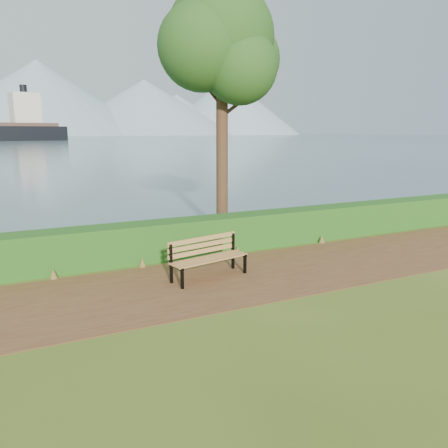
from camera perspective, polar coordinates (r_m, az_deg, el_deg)
ground at (r=9.77m, az=-1.08°, el=-8.07°), size 140.00×140.00×0.00m
path at (r=10.02m, az=-1.80°, el=-7.51°), size 40.00×3.40×0.01m
hedge at (r=11.94m, az=-6.27°, el=-1.89°), size 32.00×0.85×1.00m
water at (r=268.40m, az=-25.15°, el=10.19°), size 700.00×510.00×0.00m
mountains at (r=415.15m, az=-27.11°, el=14.11°), size 585.00×190.00×70.00m
bench at (r=10.16m, az=-2.26°, el=-4.03°), size 1.96×0.92×0.95m
tree at (r=14.32m, az=-0.28°, el=22.53°), size 4.10×3.36×8.03m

